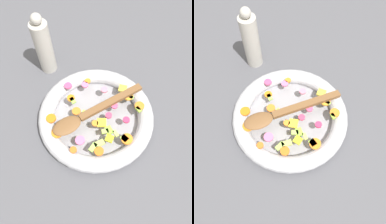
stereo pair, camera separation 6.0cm
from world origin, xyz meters
TOP-DOWN VIEW (x-y plane):
  - ground_plane at (0.00, 0.00)m, footprint 4.00×4.00m
  - skillet at (0.00, 0.00)m, footprint 0.37×0.37m
  - chopped_vegetables at (-0.02, 0.00)m, footprint 0.30×0.30m
  - wooden_spoon at (0.00, 0.02)m, footprint 0.06×0.32m
  - pepper_mill at (0.28, 0.03)m, footprint 0.06×0.06m

SIDE VIEW (x-z plane):
  - ground_plane at x=0.00m, z-range 0.00..0.00m
  - skillet at x=0.00m, z-range 0.00..0.05m
  - chopped_vegetables at x=-0.02m, z-range 0.05..0.06m
  - wooden_spoon at x=0.00m, z-range 0.06..0.07m
  - pepper_mill at x=0.28m, z-range -0.01..0.22m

